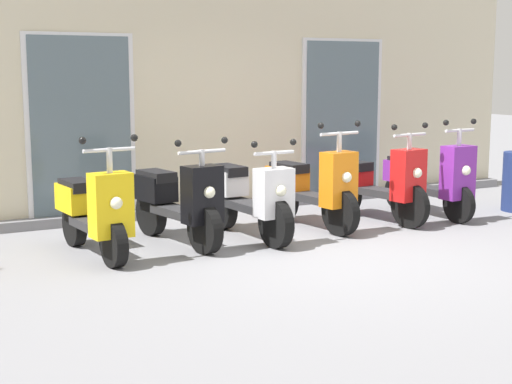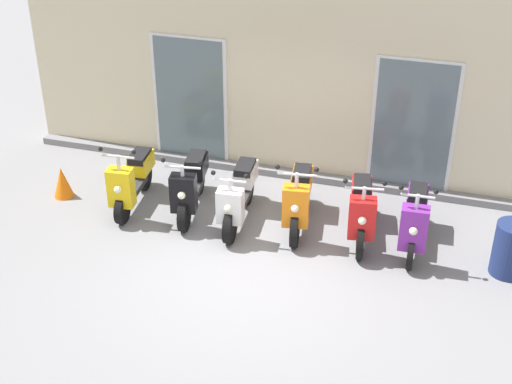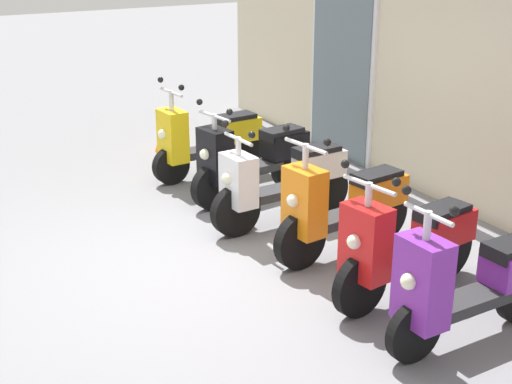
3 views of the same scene
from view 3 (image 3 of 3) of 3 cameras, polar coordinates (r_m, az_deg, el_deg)
ground_plane at (r=6.95m, az=-3.81°, el=-5.44°), size 40.00×40.00×0.00m
storefront_facade at (r=8.02m, az=15.51°, el=10.24°), size 9.58×0.50×3.53m
scooter_yellow at (r=9.09m, az=-3.81°, el=4.05°), size 0.58×1.52×1.25m
scooter_black at (r=8.33m, az=-0.35°, el=2.57°), size 0.66×1.62×1.18m
scooter_white at (r=7.62m, az=2.04°, el=0.81°), size 0.55×1.67×1.14m
scooter_orange at (r=6.97m, az=6.69°, el=-1.09°), size 0.62×1.62×1.29m
scooter_red at (r=6.27m, az=11.49°, el=-3.94°), size 0.65×1.64×1.24m
scooter_purple at (r=5.71m, az=16.10°, el=-6.68°), size 0.53×1.59×1.27m
traffic_cone at (r=10.21m, az=-6.96°, el=4.55°), size 0.32×0.32×0.52m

